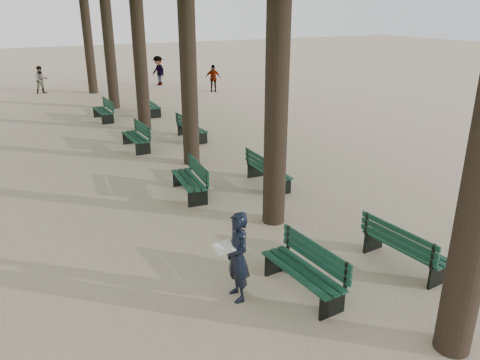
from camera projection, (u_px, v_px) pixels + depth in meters
name	position (u px, v px, depth m)	size (l,w,h in m)	color
ground	(292.00, 305.00, 7.98)	(120.00, 120.00, 0.00)	tan
bench_left_0	(302.00, 279.00, 8.24)	(0.67, 1.83, 0.92)	black
bench_left_1	(189.00, 186.00, 12.55)	(0.77, 1.85, 0.92)	black
bench_left_2	(136.00, 142.00, 16.65)	(0.60, 1.81, 0.92)	black
bench_left_3	(103.00, 114.00, 20.84)	(0.60, 1.81, 0.92)	black
bench_right_0	(404.00, 254.00, 9.08)	(0.68, 1.83, 0.92)	black
bench_right_1	(268.00, 176.00, 13.25)	(0.64, 1.82, 0.92)	black
bench_right_2	(192.00, 132.00, 17.86)	(0.62, 1.82, 0.92)	black
bench_right_3	(151.00, 109.00, 21.96)	(0.69, 1.84, 0.92)	black
man_with_map	(238.00, 257.00, 7.92)	(0.62, 0.67, 1.62)	black
pedestrian_b	(158.00, 71.00, 30.04)	(1.19, 0.37, 1.84)	#262628
pedestrian_c	(213.00, 78.00, 27.83)	(0.92, 0.31, 1.57)	#262628
pedestrian_a	(41.00, 80.00, 27.21)	(0.76, 0.31, 1.57)	#262628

